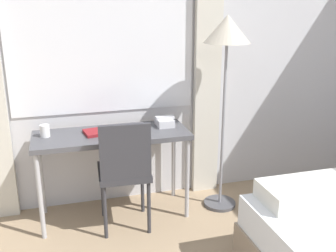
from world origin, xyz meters
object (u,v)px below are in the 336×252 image
object	(u,v)px
desk	(112,141)
standing_lamp	(227,46)
book	(102,131)
telephone	(165,122)
desk_chair	(125,168)
mug	(45,131)

from	to	relation	value
desk	standing_lamp	xyz separation A→B (m)	(0.94, -0.09, 0.75)
desk	book	size ratio (longest dim) A/B	4.21
telephone	desk_chair	bearing A→B (deg)	-143.22
desk	telephone	world-z (taller)	telephone
telephone	book	distance (m)	0.54
desk	book	distance (m)	0.12
desk	mug	bearing A→B (deg)	174.38
desk_chair	mug	world-z (taller)	desk_chair
desk_chair	standing_lamp	size ratio (longest dim) A/B	0.55
book	mug	world-z (taller)	mug
desk_chair	telephone	distance (m)	0.57
desk_chair	mug	size ratio (longest dim) A/B	9.51
desk_chair	telephone	world-z (taller)	desk_chair
standing_lamp	telephone	bearing A→B (deg)	161.64
standing_lamp	book	distance (m)	1.22
mug	desk_chair	bearing A→B (deg)	-26.96
desk	standing_lamp	distance (m)	1.20
standing_lamp	book	size ratio (longest dim) A/B	5.60
standing_lamp	telephone	distance (m)	0.81
telephone	mug	world-z (taller)	mug
standing_lamp	mug	distance (m)	1.59
standing_lamp	telephone	size ratio (longest dim) A/B	10.02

